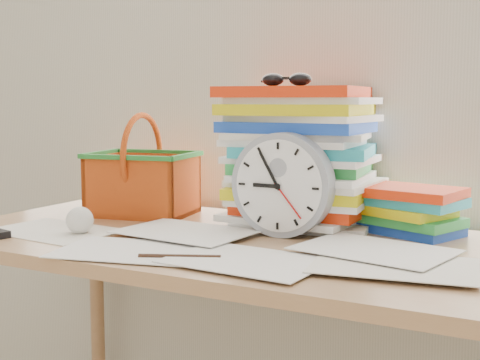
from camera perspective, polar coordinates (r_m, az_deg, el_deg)
The scene contains 10 objects.
curtain at distance 1.88m, azimuth 4.75°, elevation 13.95°, with size 2.40×0.01×2.50m, color beige.
desk at distance 1.57m, azimuth -0.94°, elevation -7.57°, with size 1.40×0.70×0.75m.
paper_stack at distance 1.69m, azimuth 5.16°, elevation 2.01°, with size 0.36×0.30×0.35m, color white, non-canonical shape.
clock at distance 1.55m, azimuth 3.66°, elevation -0.42°, with size 0.24×0.24×0.05m, color #9196A2.
sunglasses at distance 1.64m, azimuth 3.98°, elevation 8.55°, with size 0.14×0.12×0.04m, color black, non-canonical shape.
book_stack at distance 1.63m, azimuth 14.04°, elevation -2.53°, with size 0.27×0.20×0.11m, color white, non-canonical shape.
basket at distance 1.86m, azimuth -8.31°, elevation 1.26°, with size 0.28×0.21×0.28m, color #D95215, non-canonical shape.
crumpled_ball at distance 1.64m, azimuth -13.53°, elevation -3.34°, with size 0.07×0.07×0.07m, color white.
pen at distance 1.35m, azimuth -5.18°, elevation -6.56°, with size 0.01×0.01×0.17m, color black.
scattered_papers at distance 1.55m, azimuth -0.95°, elevation -4.69°, with size 1.26×0.42×0.02m, color white, non-canonical shape.
Camera 1 is at (0.73, 0.26, 1.07)m, focal length 50.00 mm.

